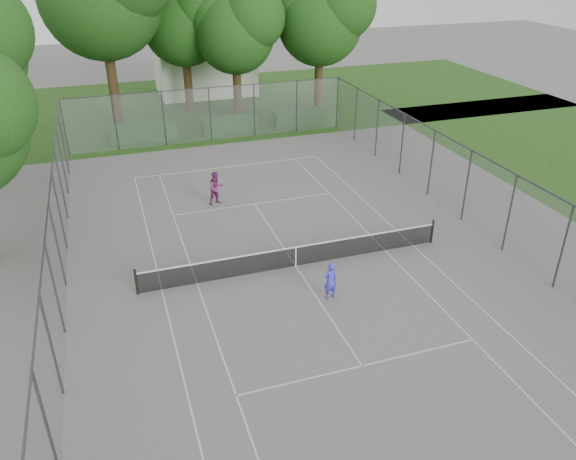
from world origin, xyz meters
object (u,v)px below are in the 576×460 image
object	(u,v)px
tennis_net	(296,256)
woman_player	(216,188)
girl_player	(330,280)
house	(203,45)

from	to	relation	value
tennis_net	woman_player	world-z (taller)	woman_player
tennis_net	woman_player	bearing A→B (deg)	104.13
tennis_net	girl_player	distance (m)	2.59
girl_player	woman_player	distance (m)	9.86
girl_player	woman_player	bearing A→B (deg)	-86.52
girl_player	woman_player	world-z (taller)	woman_player
house	tennis_net	bearing A→B (deg)	-94.16
tennis_net	woman_player	size ratio (longest dim) A/B	7.50
tennis_net	woman_player	xyz separation A→B (m)	(-1.78, 7.06, 0.35)
woman_player	tennis_net	bearing A→B (deg)	-93.78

